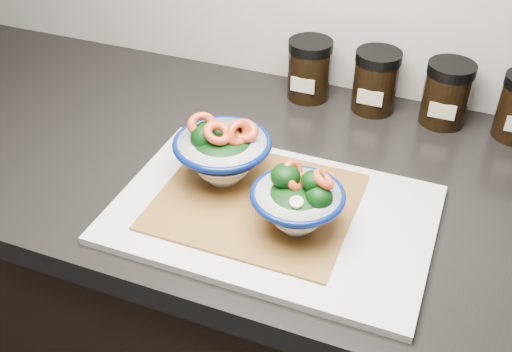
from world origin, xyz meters
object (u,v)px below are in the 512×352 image
at_px(bowl_left, 222,152).
at_px(spice_jar_b, 376,81).
at_px(spice_jar_c, 447,94).
at_px(bowl_right, 298,202).
at_px(spice_jar_a, 309,69).
at_px(cutting_board, 273,214).

height_order(bowl_left, spice_jar_b, bowl_left).
bearing_deg(bowl_left, spice_jar_c, 47.53).
distance_m(bowl_right, spice_jar_a, 0.39).
height_order(cutting_board, bowl_right, bowl_right).
height_order(cutting_board, bowl_left, bowl_left).
distance_m(cutting_board, bowl_left, 0.12).
bearing_deg(bowl_left, cutting_board, -24.38).
xyz_separation_m(cutting_board, spice_jar_a, (-0.06, 0.36, 0.05)).
height_order(bowl_right, spice_jar_b, bowl_right).
xyz_separation_m(bowl_left, spice_jar_c, (0.29, 0.31, -0.01)).
bearing_deg(spice_jar_b, bowl_right, -93.28).
bearing_deg(spice_jar_a, bowl_right, -74.71).
height_order(bowl_right, spice_jar_c, bowl_right).
bearing_deg(spice_jar_c, spice_jar_b, 180.00).
relative_size(spice_jar_b, spice_jar_c, 1.00).
distance_m(bowl_left, spice_jar_a, 0.31).
xyz_separation_m(spice_jar_b, spice_jar_c, (0.12, 0.00, 0.00)).
distance_m(cutting_board, spice_jar_a, 0.36).
distance_m(cutting_board, bowl_right, 0.07).
bearing_deg(bowl_right, cutting_board, 154.29).
height_order(spice_jar_a, spice_jar_b, same).
distance_m(bowl_right, spice_jar_b, 0.38).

